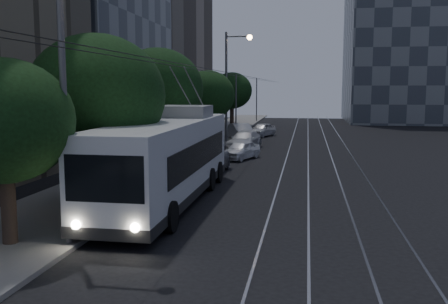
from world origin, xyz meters
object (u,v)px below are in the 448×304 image
at_px(streetlamp_far, 231,76).
at_px(pickup_silver, 202,161).
at_px(car_white_c, 241,132).
at_px(car_white_b, 245,140).
at_px(streetlamp_near, 75,62).
at_px(car_white_d, 262,130).
at_px(trolleybus, 167,159).
at_px(car_white_a, 241,150).

bearing_deg(streetlamp_far, pickup_silver, -87.19).
xyz_separation_m(pickup_silver, car_white_c, (-0.21, 17.97, 0.02)).
bearing_deg(car_white_b, streetlamp_near, -85.47).
distance_m(car_white_b, car_white_d, 10.20).
xyz_separation_m(car_white_b, car_white_c, (-1.12, 6.47, 0.06)).
bearing_deg(trolleybus, car_white_c, 90.66).
height_order(car_white_b, streetlamp_far, streetlamp_far).
bearing_deg(pickup_silver, streetlamp_near, -93.03).
height_order(streetlamp_near, streetlamp_far, streetlamp_far).
bearing_deg(pickup_silver, car_white_d, 87.22).
bearing_deg(car_white_d, car_white_b, -72.21).
bearing_deg(streetlamp_near, pickup_silver, 86.21).
bearing_deg(car_white_a, car_white_c, 117.88).
bearing_deg(car_white_b, pickup_silver, -85.86).
bearing_deg(pickup_silver, trolleybus, -89.17).
height_order(trolleybus, pickup_silver, trolleybus).
distance_m(car_white_c, streetlamp_far, 5.55).
distance_m(trolleybus, streetlamp_near, 7.21).
distance_m(pickup_silver, streetlamp_near, 13.89).
bearing_deg(car_white_c, car_white_d, 42.49).
bearing_deg(car_white_a, streetlamp_near, -76.10).
bearing_deg(pickup_silver, car_white_c, 91.43).
bearing_deg(streetlamp_near, car_white_a, 83.40).
bearing_deg(trolleybus, car_white_b, 87.35).
relative_size(car_white_a, streetlamp_near, 0.40).
bearing_deg(car_white_a, streetlamp_far, 123.03).
bearing_deg(streetlamp_near, car_white_b, 85.87).
relative_size(pickup_silver, car_white_a, 1.45).
height_order(car_white_a, car_white_c, car_white_c).
bearing_deg(streetlamp_near, trolleybus, 81.94).
distance_m(car_white_b, streetlamp_far, 6.55).
xyz_separation_m(car_white_c, car_white_d, (1.55, 3.73, -0.08)).
relative_size(trolleybus, streetlamp_near, 1.47).
relative_size(pickup_silver, car_white_c, 1.15).
relative_size(car_white_b, car_white_d, 1.21).
height_order(trolleybus, car_white_d, trolleybus).
bearing_deg(car_white_a, car_white_b, 114.97).
relative_size(car_white_a, streetlamp_far, 0.39).
xyz_separation_m(trolleybus, streetlamp_near, (-0.87, -6.17, 3.64)).
bearing_deg(streetlamp_far, car_white_a, -77.47).
distance_m(car_white_d, streetlamp_far, 8.27).
bearing_deg(streetlamp_far, car_white_c, 77.83).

